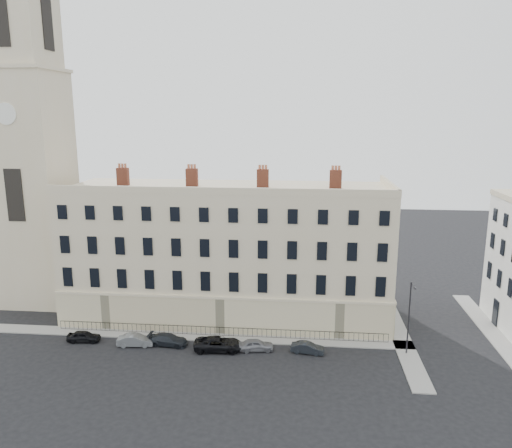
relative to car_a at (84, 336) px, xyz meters
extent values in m
plane|color=black|center=(19.75, -2.86, -0.57)|extent=(160.00, 160.00, 0.00)
cube|color=beige|center=(13.75, 9.14, 6.93)|extent=(36.00, 12.00, 15.00)
cube|color=beige|center=(13.75, 3.06, 1.43)|extent=(36.10, 0.18, 4.00)
cube|color=beige|center=(31.83, 9.14, 1.43)|extent=(0.18, 12.10, 4.00)
cube|color=beige|center=(13.75, 3.29, 14.83)|extent=(36.00, 0.35, 0.80)
cube|color=beige|center=(31.60, 9.14, 14.83)|extent=(0.35, 12.00, 0.80)
cube|color=brown|center=(1.75, 9.14, 15.43)|extent=(1.30, 0.70, 2.00)
cube|color=brown|center=(9.75, 9.14, 15.43)|extent=(1.30, 0.70, 2.00)
cube|color=brown|center=(17.75, 9.14, 15.43)|extent=(1.30, 0.70, 2.00)
cube|color=brown|center=(25.75, 9.14, 15.43)|extent=(1.30, 0.70, 2.00)
cube|color=beige|center=(-10.25, 11.14, 13.43)|extent=(8.00, 8.00, 28.00)
cube|color=beige|center=(-10.25, 11.14, 32.43)|extent=(7.04, 7.04, 10.00)
cylinder|color=white|center=(-10.25, 7.08, 22.43)|extent=(2.40, 0.14, 2.40)
cube|color=gray|center=(9.75, 2.14, -0.51)|extent=(48.00, 2.00, 0.12)
cube|color=gray|center=(32.75, 5.14, -0.51)|extent=(2.00, 24.00, 0.12)
cube|color=gray|center=(42.75, 7.14, -0.51)|extent=(2.00, 20.00, 0.12)
cube|color=black|center=(13.75, 2.54, 0.45)|extent=(35.00, 0.04, 0.04)
cube|color=black|center=(13.75, 2.54, -0.45)|extent=(35.00, 0.04, 0.04)
imported|color=black|center=(0.00, 0.00, 0.00)|extent=(3.46, 1.60, 1.15)
imported|color=slate|center=(5.63, -0.43, 0.03)|extent=(3.75, 1.64, 1.20)
imported|color=black|center=(8.88, 0.03, 0.01)|extent=(4.17, 1.99, 1.17)
imported|color=black|center=(14.17, -0.60, 0.10)|extent=(5.00, 2.59, 1.35)
imported|color=slate|center=(17.89, -0.29, 0.02)|extent=(3.64, 1.90, 1.18)
imported|color=black|center=(22.99, -0.35, -0.03)|extent=(3.40, 1.58, 1.08)
cylinder|color=#2B2A2E|center=(32.64, 0.34, 3.15)|extent=(0.15, 0.15, 7.44)
cylinder|color=#2B2A2E|center=(32.68, -0.31, 6.78)|extent=(0.18, 1.40, 0.09)
cube|color=#2B2A2E|center=(32.72, -0.96, 6.73)|extent=(0.19, 0.47, 0.11)
camera|label=1|loc=(22.21, -45.74, 22.56)|focal=35.00mm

